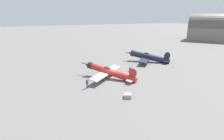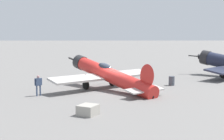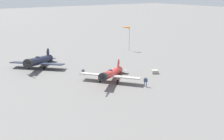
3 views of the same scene
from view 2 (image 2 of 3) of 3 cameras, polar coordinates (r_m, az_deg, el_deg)
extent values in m
plane|color=slate|center=(28.78, 0.00, -3.56)|extent=(400.00, 400.00, 0.00)
cylinder|color=red|center=(28.59, 0.00, -1.07)|extent=(8.77, 7.43, 3.00)
cylinder|color=#232326|center=(32.40, -5.50, 1.31)|extent=(1.73, 1.77, 1.51)
cone|color=#232326|center=(32.93, -6.14, 1.58)|extent=(0.86, 0.85, 0.66)
cube|color=black|center=(33.05, -6.28, 1.60)|extent=(2.20, 1.88, 0.57)
ellipsoid|color=black|center=(29.29, -1.26, 0.53)|extent=(1.87, 1.72, 0.96)
cube|color=#BCB7B2|center=(29.55, -1.50, -1.09)|extent=(7.98, 9.31, 0.47)
ellipsoid|color=red|center=(25.40, 6.14, -1.04)|extent=(1.48, 1.22, 2.10)
cube|color=#BCB7B2|center=(25.70, 5.79, -3.42)|extent=(2.99, 3.34, 0.29)
cylinder|color=#999BA0|center=(29.17, -4.62, -1.70)|extent=(0.14, 0.14, 0.96)
cylinder|color=black|center=(29.24, -4.61, -2.63)|extent=(0.75, 0.66, 0.80)
cylinder|color=#999BA0|center=(31.01, 0.04, -1.19)|extent=(0.14, 0.14, 0.96)
cylinder|color=black|center=(31.07, 0.04, -2.07)|extent=(0.75, 0.66, 0.80)
cylinder|color=black|center=(25.23, 7.09, -4.71)|extent=(0.28, 0.25, 0.28)
cylinder|color=#232326|center=(41.21, 16.15, 2.10)|extent=(2.03, 2.02, 1.83)
cone|color=#232326|center=(41.51, 15.36, 2.29)|extent=(0.97, 0.96, 0.79)
cube|color=black|center=(41.58, 15.17, 2.30)|extent=(0.69, 2.99, 0.39)
cylinder|color=#999BA0|center=(38.48, 18.92, -0.09)|extent=(0.14, 0.14, 0.91)
cylinder|color=black|center=(38.53, 18.89, -0.76)|extent=(0.70, 0.71, 0.80)
cylinder|color=#384766|center=(26.85, -12.47, -3.53)|extent=(0.12, 0.12, 0.84)
cylinder|color=#384766|center=(26.73, -13.05, -3.59)|extent=(0.12, 0.12, 0.84)
cube|color=#384766|center=(26.68, -12.80, -2.05)|extent=(0.46, 0.50, 0.59)
sphere|color=gray|center=(26.62, -12.82, -1.14)|extent=(0.22, 0.22, 0.22)
cylinder|color=#384766|center=(26.80, -12.26, -1.96)|extent=(0.09, 0.09, 0.56)
cylinder|color=#384766|center=(26.56, -13.35, -2.06)|extent=(0.09, 0.09, 0.56)
cube|color=#9E998E|center=(20.16, -4.22, -7.00)|extent=(1.52, 1.48, 0.64)
cylinder|color=#474C56|center=(31.88, 10.41, -1.87)|extent=(0.57, 0.57, 0.89)
torus|color=#474C56|center=(31.86, 10.42, -1.56)|extent=(0.60, 0.60, 0.04)
torus|color=#474C56|center=(31.91, 10.40, -2.19)|extent=(0.60, 0.60, 0.04)
camera|label=1|loc=(16.12, -101.96, 24.82)|focal=29.06mm
camera|label=3|loc=(63.93, -34.99, 14.45)|focal=41.26mm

